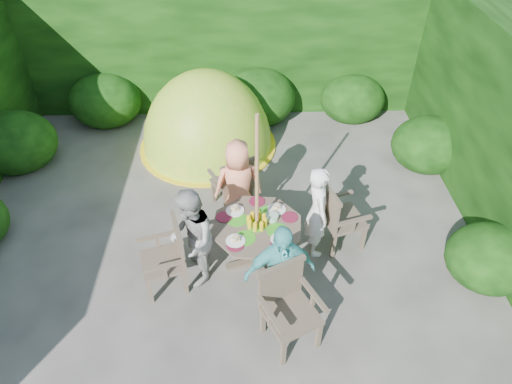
{
  "coord_description": "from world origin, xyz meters",
  "views": [
    {
      "loc": [
        0.38,
        -4.26,
        4.52
      ],
      "look_at": [
        0.5,
        0.1,
        0.85
      ],
      "focal_mm": 32.0,
      "sensor_mm": 36.0,
      "label": 1
    }
  ],
  "objects_px": {
    "garden_chair_left": "(168,256)",
    "child_left": "(192,239)",
    "child_front": "(280,273)",
    "child_back": "(239,185)",
    "patio_table": "(257,231)",
    "garden_chair_back": "(234,183)",
    "garden_chair_front": "(287,305)",
    "child_right": "(318,211)",
    "garden_chair_right": "(338,216)",
    "parasol_pole": "(257,198)",
    "dome_tent": "(208,146)"
  },
  "relations": [
    {
      "from": "garden_chair_back",
      "to": "garden_chair_front",
      "type": "bearing_deg",
      "value": 77.21
    },
    {
      "from": "garden_chair_left",
      "to": "child_front",
      "type": "height_order",
      "value": "child_front"
    },
    {
      "from": "garden_chair_front",
      "to": "dome_tent",
      "type": "xyz_separation_m",
      "value": [
        -1.07,
        3.74,
        -0.51
      ]
    },
    {
      "from": "garden_chair_back",
      "to": "dome_tent",
      "type": "xyz_separation_m",
      "value": [
        -0.48,
        1.62,
        -0.47
      ]
    },
    {
      "from": "garden_chair_front",
      "to": "child_right",
      "type": "height_order",
      "value": "child_right"
    },
    {
      "from": "parasol_pole",
      "to": "child_right",
      "type": "relative_size",
      "value": 1.66
    },
    {
      "from": "garden_chair_left",
      "to": "child_left",
      "type": "xyz_separation_m",
      "value": [
        0.29,
        0.08,
        0.19
      ]
    },
    {
      "from": "garden_chair_back",
      "to": "patio_table",
      "type": "bearing_deg",
      "value": 77.38
    },
    {
      "from": "garden_chair_front",
      "to": "child_front",
      "type": "bearing_deg",
      "value": 77.15
    },
    {
      "from": "garden_chair_right",
      "to": "child_back",
      "type": "xyz_separation_m",
      "value": [
        -1.28,
        0.46,
        0.17
      ]
    },
    {
      "from": "garden_chair_back",
      "to": "garden_chair_right",
      "type": "bearing_deg",
      "value": 122.4
    },
    {
      "from": "child_back",
      "to": "garden_chair_back",
      "type": "bearing_deg",
      "value": -85.27
    },
    {
      "from": "garden_chair_left",
      "to": "child_left",
      "type": "height_order",
      "value": "child_left"
    },
    {
      "from": "patio_table",
      "to": "child_right",
      "type": "bearing_deg",
      "value": 16.22
    },
    {
      "from": "garden_chair_front",
      "to": "child_right",
      "type": "xyz_separation_m",
      "value": [
        0.47,
        1.28,
        0.15
      ]
    },
    {
      "from": "child_back",
      "to": "patio_table",
      "type": "bearing_deg",
      "value": 98.08
    },
    {
      "from": "garden_chair_back",
      "to": "garden_chair_left",
      "type": "bearing_deg",
      "value": 32.65
    },
    {
      "from": "patio_table",
      "to": "garden_chair_right",
      "type": "xyz_separation_m",
      "value": [
        1.05,
        0.3,
        -0.06
      ]
    },
    {
      "from": "child_right",
      "to": "garden_chair_left",
      "type": "bearing_deg",
      "value": 100.48
    },
    {
      "from": "child_right",
      "to": "dome_tent",
      "type": "relative_size",
      "value": 0.49
    },
    {
      "from": "parasol_pole",
      "to": "child_left",
      "type": "height_order",
      "value": "parasol_pole"
    },
    {
      "from": "garden_chair_front",
      "to": "child_back",
      "type": "xyz_separation_m",
      "value": [
        -0.52,
        1.82,
        0.16
      ]
    },
    {
      "from": "garden_chair_right",
      "to": "child_back",
      "type": "distance_m",
      "value": 1.37
    },
    {
      "from": "parasol_pole",
      "to": "child_front",
      "type": "distance_m",
      "value": 0.9
    },
    {
      "from": "garden_chair_right",
      "to": "garden_chair_front",
      "type": "height_order",
      "value": "garden_chair_front"
    },
    {
      "from": "child_front",
      "to": "dome_tent",
      "type": "distance_m",
      "value": 3.66
    },
    {
      "from": "garden_chair_back",
      "to": "child_back",
      "type": "xyz_separation_m",
      "value": [
        0.07,
        -0.3,
        0.2
      ]
    },
    {
      "from": "garden_chair_right",
      "to": "patio_table",
      "type": "bearing_deg",
      "value": 89.2
    },
    {
      "from": "parasol_pole",
      "to": "child_right",
      "type": "height_order",
      "value": "parasol_pole"
    },
    {
      "from": "garden_chair_back",
      "to": "garden_chair_front",
      "type": "distance_m",
      "value": 2.2
    },
    {
      "from": "child_back",
      "to": "child_right",
      "type": "bearing_deg",
      "value": 142.8
    },
    {
      "from": "garden_chair_back",
      "to": "child_right",
      "type": "relative_size",
      "value": 0.67
    },
    {
      "from": "child_right",
      "to": "child_left",
      "type": "bearing_deg",
      "value": 100.53
    },
    {
      "from": "garden_chair_back",
      "to": "dome_tent",
      "type": "distance_m",
      "value": 1.76
    },
    {
      "from": "garden_chair_right",
      "to": "child_back",
      "type": "relative_size",
      "value": 0.7
    },
    {
      "from": "garden_chair_left",
      "to": "garden_chair_back",
      "type": "height_order",
      "value": "garden_chair_left"
    },
    {
      "from": "patio_table",
      "to": "parasol_pole",
      "type": "relative_size",
      "value": 0.65
    },
    {
      "from": "garden_chair_back",
      "to": "garden_chair_front",
      "type": "relative_size",
      "value": 0.93
    },
    {
      "from": "garden_chair_left",
      "to": "garden_chair_back",
      "type": "distance_m",
      "value": 1.57
    },
    {
      "from": "garden_chair_left",
      "to": "dome_tent",
      "type": "relative_size",
      "value": 0.34
    },
    {
      "from": "parasol_pole",
      "to": "garden_chair_right",
      "type": "relative_size",
      "value": 2.36
    },
    {
      "from": "garden_chair_back",
      "to": "garden_chair_front",
      "type": "height_order",
      "value": "garden_chair_front"
    },
    {
      "from": "parasol_pole",
      "to": "child_back",
      "type": "relative_size",
      "value": 1.64
    },
    {
      "from": "garden_chair_left",
      "to": "child_right",
      "type": "height_order",
      "value": "child_right"
    },
    {
      "from": "patio_table",
      "to": "dome_tent",
      "type": "distance_m",
      "value": 2.85
    },
    {
      "from": "patio_table",
      "to": "parasol_pole",
      "type": "bearing_deg",
      "value": -150.91
    },
    {
      "from": "parasol_pole",
      "to": "dome_tent",
      "type": "relative_size",
      "value": 0.82
    },
    {
      "from": "child_left",
      "to": "child_back",
      "type": "relative_size",
      "value": 1.01
    },
    {
      "from": "garden_chair_front",
      "to": "child_right",
      "type": "distance_m",
      "value": 1.37
    },
    {
      "from": "garden_chair_back",
      "to": "child_right",
      "type": "bearing_deg",
      "value": 113.41
    }
  ]
}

